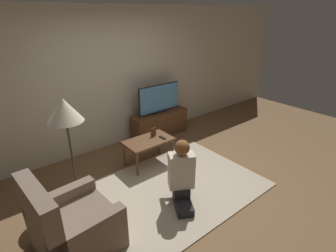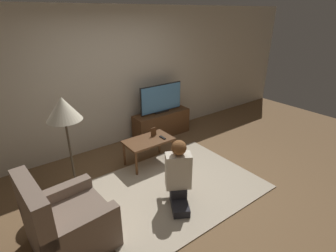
# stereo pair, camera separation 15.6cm
# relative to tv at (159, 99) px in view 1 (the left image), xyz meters

# --- Properties ---
(ground_plane) EXTENTS (10.00, 10.00, 0.00)m
(ground_plane) POSITION_rel_tv_xyz_m (-0.92, -1.63, -0.83)
(ground_plane) COLOR brown
(wall_back) EXTENTS (10.00, 0.06, 2.60)m
(wall_back) POSITION_rel_tv_xyz_m (-0.92, 0.30, 0.47)
(wall_back) COLOR beige
(wall_back) RESTS_ON ground_plane
(rug) EXTENTS (2.51, 1.87, 0.02)m
(rug) POSITION_rel_tv_xyz_m (-0.92, -1.63, -0.83)
(rug) COLOR #BCAD93
(rug) RESTS_ON ground_plane
(tv_stand) EXTENTS (1.25, 0.38, 0.53)m
(tv_stand) POSITION_rel_tv_xyz_m (-0.00, -0.00, -0.57)
(tv_stand) COLOR brown
(tv_stand) RESTS_ON ground_plane
(tv) EXTENTS (0.99, 0.08, 0.59)m
(tv) POSITION_rel_tv_xyz_m (0.00, 0.00, 0.00)
(tv) COLOR black
(tv) RESTS_ON tv_stand
(coffee_table) EXTENTS (0.82, 0.49, 0.46)m
(coffee_table) POSITION_rel_tv_xyz_m (-0.84, -0.80, -0.43)
(coffee_table) COLOR brown
(coffee_table) RESTS_ON ground_plane
(floor_lamp) EXTENTS (0.46, 0.46, 1.48)m
(floor_lamp) POSITION_rel_tv_xyz_m (-2.16, -0.85, 0.44)
(floor_lamp) COLOR #4C4233
(floor_lamp) RESTS_ON ground_plane
(armchair) EXTENTS (0.87, 0.87, 0.97)m
(armchair) POSITION_rel_tv_xyz_m (-2.55, -1.75, -0.53)
(armchair) COLOR #7A6656
(armchair) RESTS_ON ground_plane
(person_kneeling) EXTENTS (0.59, 0.78, 0.96)m
(person_kneeling) POSITION_rel_tv_xyz_m (-1.09, -1.92, -0.34)
(person_kneeling) COLOR #232328
(person_kneeling) RESTS_ON rug
(picture_frame) EXTENTS (0.11, 0.01, 0.15)m
(picture_frame) POSITION_rel_tv_xyz_m (-0.68, -0.72, -0.30)
(picture_frame) COLOR brown
(picture_frame) RESTS_ON coffee_table
(remote) EXTENTS (0.04, 0.15, 0.02)m
(remote) POSITION_rel_tv_xyz_m (-0.62, -0.89, -0.36)
(remote) COLOR black
(remote) RESTS_ON coffee_table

